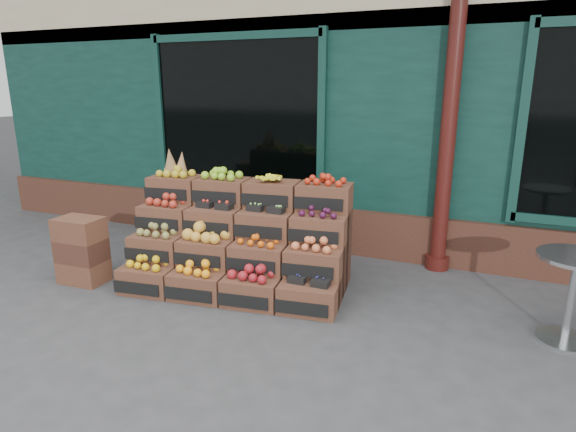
% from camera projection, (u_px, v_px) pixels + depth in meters
% --- Properties ---
extents(ground, '(60.00, 60.00, 0.00)m').
position_uv_depth(ground, '(278.00, 323.00, 4.51)').
color(ground, '#39393B').
rests_on(ground, ground).
extents(shop_facade, '(12.00, 6.24, 4.80)m').
position_uv_depth(shop_facade, '(397.00, 71.00, 8.41)').
color(shop_facade, '#0D2E27').
rests_on(shop_facade, ground).
extents(crate_display, '(2.47, 1.44, 1.47)m').
position_uv_depth(crate_display, '(240.00, 245.00, 5.32)').
color(crate_display, '#543021').
rests_on(crate_display, ground).
extents(spare_crates, '(0.52, 0.37, 0.75)m').
position_uv_depth(spare_crates, '(82.00, 250.00, 5.38)').
color(spare_crates, '#543021').
rests_on(spare_crates, ground).
extents(bistro_table, '(0.63, 0.63, 0.80)m').
position_uv_depth(bistro_table, '(573.00, 289.00, 4.07)').
color(bistro_table, silver).
rests_on(bistro_table, ground).
extents(shopkeeper, '(0.76, 0.58, 1.88)m').
position_uv_depth(shopkeeper, '(257.00, 169.00, 7.26)').
color(shopkeeper, '#1C6323').
rests_on(shopkeeper, ground).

